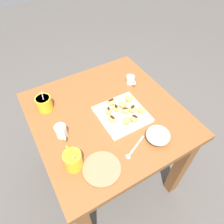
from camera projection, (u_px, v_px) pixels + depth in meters
ground_plane at (109, 171)px, 1.76m from camera, size 8.00×8.00×0.00m
dining_table at (107, 129)px, 1.31m from camera, size 0.85×0.84×0.75m
pastry_plate_square at (122, 114)px, 1.18m from camera, size 0.26×0.26×0.02m
coffee_mug_yellow_left at (73, 160)px, 0.94m from camera, size 0.13×0.08×0.15m
coffee_mug_yellow_right at (44, 103)px, 1.18m from camera, size 0.13×0.09×0.13m
cream_pitcher_white at (61, 131)px, 1.06m from camera, size 0.10×0.06×0.07m
ice_cream_bowl at (158, 135)px, 1.04m from camera, size 0.12×0.12×0.09m
chocolate_sauce_pitcher at (131, 79)px, 1.34m from camera, size 0.09×0.05×0.06m
saucer_coral_left at (102, 169)px, 0.96m from camera, size 0.18×0.18×0.01m
loose_spoon_near_saucer at (133, 150)px, 1.03m from camera, size 0.08×0.15×0.01m
beignet_0 at (133, 109)px, 1.17m from camera, size 0.06×0.06×0.03m
chocolate_drizzle_0 at (133, 107)px, 1.16m from camera, size 0.03×0.04×0.00m
beignet_1 at (111, 102)px, 1.21m from camera, size 0.06×0.06×0.03m
chocolate_drizzle_1 at (111, 100)px, 1.19m from camera, size 0.02×0.04×0.00m
beignet_2 at (135, 118)px, 1.12m from camera, size 0.06×0.06×0.03m
chocolate_drizzle_2 at (135, 116)px, 1.11m from camera, size 0.04×0.03×0.00m
beignet_3 at (129, 98)px, 1.22m from camera, size 0.07×0.07×0.04m
beignet_4 at (112, 119)px, 1.12m from camera, size 0.07×0.07×0.03m
chocolate_drizzle_4 at (112, 117)px, 1.11m from camera, size 0.04×0.02×0.00m
beignet_5 at (123, 104)px, 1.19m from camera, size 0.05×0.05×0.03m
beignet_6 at (125, 111)px, 1.16m from camera, size 0.06×0.06×0.03m
chocolate_drizzle_6 at (125, 108)px, 1.15m from camera, size 0.03×0.04×0.00m
beignet_7 at (127, 121)px, 1.11m from camera, size 0.06×0.06×0.04m
beignet_8 at (108, 111)px, 1.15m from camera, size 0.05×0.05×0.04m
chocolate_drizzle_8 at (108, 109)px, 1.14m from camera, size 0.03×0.03×0.00m
beignet_9 at (141, 110)px, 1.16m from camera, size 0.06×0.06×0.04m
beignet_10 at (116, 108)px, 1.18m from camera, size 0.06×0.06×0.03m
chocolate_drizzle_10 at (116, 106)px, 1.16m from camera, size 0.04×0.03×0.00m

